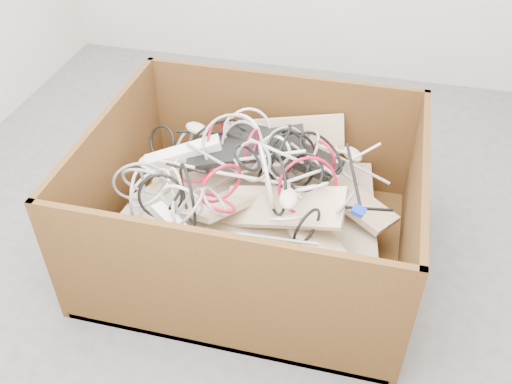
% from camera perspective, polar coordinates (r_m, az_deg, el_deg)
% --- Properties ---
extents(ground, '(3.00, 3.00, 0.00)m').
position_cam_1_polar(ground, '(2.51, -1.62, -3.02)').
color(ground, '#4E4D50').
rests_on(ground, ground).
extents(cardboard_box, '(1.22, 1.02, 0.58)m').
position_cam_1_polar(cardboard_box, '(2.29, -0.54, -3.27)').
color(cardboard_box, '#371A0D').
rests_on(cardboard_box, ground).
extents(keyboard_pile, '(1.09, 0.92, 0.35)m').
position_cam_1_polar(keyboard_pile, '(2.23, 0.90, -0.02)').
color(keyboard_pile, '#CEB591').
rests_on(keyboard_pile, cardboard_box).
extents(mice_scatter, '(0.91, 0.72, 0.23)m').
position_cam_1_polar(mice_scatter, '(2.14, -0.97, 0.68)').
color(mice_scatter, '#C2B59C').
rests_on(mice_scatter, keyboard_pile).
extents(power_strip_left, '(0.31, 0.17, 0.13)m').
position_cam_1_polar(power_strip_left, '(2.29, -7.41, 3.97)').
color(power_strip_left, white).
rests_on(power_strip_left, keyboard_pile).
extents(power_strip_right, '(0.24, 0.17, 0.08)m').
position_cam_1_polar(power_strip_right, '(1.99, -7.92, -3.62)').
color(power_strip_right, white).
rests_on(power_strip_right, keyboard_pile).
extents(vga_plug, '(0.06, 0.05, 0.03)m').
position_cam_1_polar(vga_plug, '(2.04, 10.32, -1.88)').
color(vga_plug, '#0D27C7').
rests_on(vga_plug, keyboard_pile).
extents(cable_tangle, '(1.10, 0.76, 0.41)m').
position_cam_1_polar(cable_tangle, '(2.15, -1.46, 2.57)').
color(cable_tangle, gray).
rests_on(cable_tangle, keyboard_pile).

